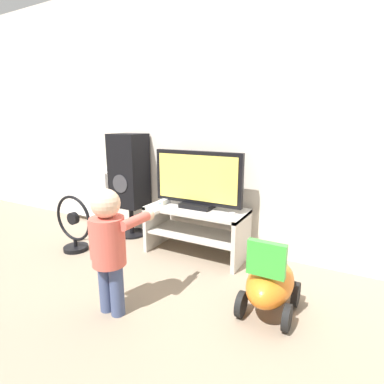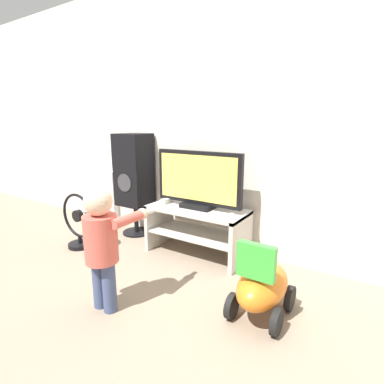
{
  "view_description": "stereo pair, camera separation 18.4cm",
  "coord_description": "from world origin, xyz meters",
  "px_view_note": "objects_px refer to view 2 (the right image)",
  "views": [
    {
      "loc": [
        1.24,
        -2.14,
        1.23
      ],
      "look_at": [
        0.0,
        0.13,
        0.62
      ],
      "focal_mm": 28.0,
      "sensor_mm": 36.0,
      "label": 1
    },
    {
      "loc": [
        1.4,
        -2.04,
        1.23
      ],
      "look_at": [
        0.0,
        0.13,
        0.62
      ],
      "focal_mm": 28.0,
      "sensor_mm": 36.0,
      "label": 2
    }
  ],
  "objects_px": {
    "child": "(102,239)",
    "radiator": "(96,192)",
    "floor_fan": "(79,223)",
    "ride_on_toy": "(262,286)",
    "game_console": "(167,201)",
    "speaker_tower": "(134,172)",
    "television": "(198,180)",
    "remote_primary": "(228,216)"
  },
  "relations": [
    {
      "from": "floor_fan",
      "to": "ride_on_toy",
      "type": "relative_size",
      "value": 1.02
    },
    {
      "from": "television",
      "to": "remote_primary",
      "type": "distance_m",
      "value": 0.45
    },
    {
      "from": "child",
      "to": "radiator",
      "type": "height_order",
      "value": "child"
    },
    {
      "from": "child",
      "to": "ride_on_toy",
      "type": "xyz_separation_m",
      "value": [
        0.9,
        0.49,
        -0.29
      ]
    },
    {
      "from": "child",
      "to": "remote_primary",
      "type": "bearing_deg",
      "value": 66.36
    },
    {
      "from": "remote_primary",
      "to": "speaker_tower",
      "type": "height_order",
      "value": "speaker_tower"
    },
    {
      "from": "child",
      "to": "speaker_tower",
      "type": "xyz_separation_m",
      "value": [
        -0.8,
        1.15,
        0.21
      ]
    },
    {
      "from": "remote_primary",
      "to": "speaker_tower",
      "type": "bearing_deg",
      "value": 171.46
    },
    {
      "from": "television",
      "to": "radiator",
      "type": "bearing_deg",
      "value": 173.0
    },
    {
      "from": "television",
      "to": "radiator",
      "type": "height_order",
      "value": "television"
    },
    {
      "from": "radiator",
      "to": "speaker_tower",
      "type": "bearing_deg",
      "value": -9.16
    },
    {
      "from": "remote_primary",
      "to": "child",
      "type": "height_order",
      "value": "child"
    },
    {
      "from": "remote_primary",
      "to": "ride_on_toy",
      "type": "bearing_deg",
      "value": -44.38
    },
    {
      "from": "remote_primary",
      "to": "child",
      "type": "relative_size",
      "value": 0.16
    },
    {
      "from": "game_console",
      "to": "speaker_tower",
      "type": "height_order",
      "value": "speaker_tower"
    },
    {
      "from": "radiator",
      "to": "remote_primary",
      "type": "bearing_deg",
      "value": -8.79
    },
    {
      "from": "speaker_tower",
      "to": "floor_fan",
      "type": "distance_m",
      "value": 0.78
    },
    {
      "from": "child",
      "to": "radiator",
      "type": "bearing_deg",
      "value": 141.51
    },
    {
      "from": "game_console",
      "to": "child",
      "type": "height_order",
      "value": "child"
    },
    {
      "from": "child",
      "to": "speaker_tower",
      "type": "height_order",
      "value": "speaker_tower"
    },
    {
      "from": "game_console",
      "to": "speaker_tower",
      "type": "bearing_deg",
      "value": 167.71
    },
    {
      "from": "television",
      "to": "game_console",
      "type": "height_order",
      "value": "television"
    },
    {
      "from": "remote_primary",
      "to": "radiator",
      "type": "bearing_deg",
      "value": 171.21
    },
    {
      "from": "child",
      "to": "radiator",
      "type": "relative_size",
      "value": 1.17
    },
    {
      "from": "speaker_tower",
      "to": "radiator",
      "type": "bearing_deg",
      "value": 170.84
    },
    {
      "from": "remote_primary",
      "to": "radiator",
      "type": "relative_size",
      "value": 0.19
    },
    {
      "from": "ride_on_toy",
      "to": "speaker_tower",
      "type": "bearing_deg",
      "value": 159.01
    },
    {
      "from": "game_console",
      "to": "ride_on_toy",
      "type": "height_order",
      "value": "ride_on_toy"
    },
    {
      "from": "speaker_tower",
      "to": "radiator",
      "type": "relative_size",
      "value": 1.55
    },
    {
      "from": "radiator",
      "to": "television",
      "type": "bearing_deg",
      "value": -7.0
    },
    {
      "from": "game_console",
      "to": "child",
      "type": "relative_size",
      "value": 0.19
    },
    {
      "from": "child",
      "to": "ride_on_toy",
      "type": "height_order",
      "value": "child"
    },
    {
      "from": "game_console",
      "to": "radiator",
      "type": "xyz_separation_m",
      "value": [
        -1.33,
        0.24,
        -0.13
      ]
    },
    {
      "from": "ride_on_toy",
      "to": "radiator",
      "type": "distance_m",
      "value": 2.63
    },
    {
      "from": "game_console",
      "to": "television",
      "type": "bearing_deg",
      "value": 6.58
    },
    {
      "from": "game_console",
      "to": "ride_on_toy",
      "type": "xyz_separation_m",
      "value": [
        1.18,
        -0.54,
        -0.27
      ]
    },
    {
      "from": "speaker_tower",
      "to": "ride_on_toy",
      "type": "distance_m",
      "value": 1.89
    },
    {
      "from": "television",
      "to": "child",
      "type": "distance_m",
      "value": 1.1
    },
    {
      "from": "child",
      "to": "radiator",
      "type": "distance_m",
      "value": 2.06
    },
    {
      "from": "floor_fan",
      "to": "ride_on_toy",
      "type": "bearing_deg",
      "value": -1.86
    },
    {
      "from": "ride_on_toy",
      "to": "floor_fan",
      "type": "bearing_deg",
      "value": 178.14
    },
    {
      "from": "television",
      "to": "child",
      "type": "height_order",
      "value": "television"
    }
  ]
}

